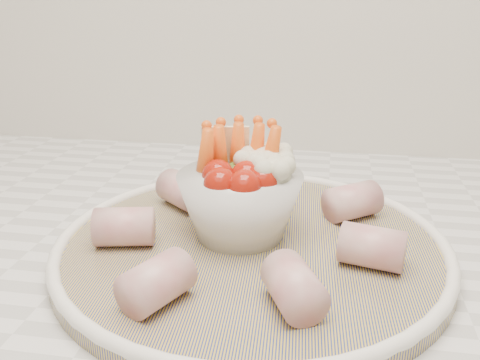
# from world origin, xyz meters

# --- Properties ---
(serving_platter) EXTENTS (0.39, 0.39, 0.02)m
(serving_platter) POSITION_xyz_m (0.10, 1.41, 0.93)
(serving_platter) COLOR navy
(serving_platter) RESTS_ON kitchen_counter
(veggie_bowl) EXTENTS (0.12, 0.12, 0.11)m
(veggie_bowl) POSITION_xyz_m (0.09, 1.42, 0.98)
(veggie_bowl) COLOR silver
(veggie_bowl) RESTS_ON serving_platter
(cured_meat_rolls) EXTENTS (0.28, 0.30, 0.04)m
(cured_meat_rolls) POSITION_xyz_m (0.10, 1.41, 0.95)
(cured_meat_rolls) COLOR #B8545A
(cured_meat_rolls) RESTS_ON serving_platter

